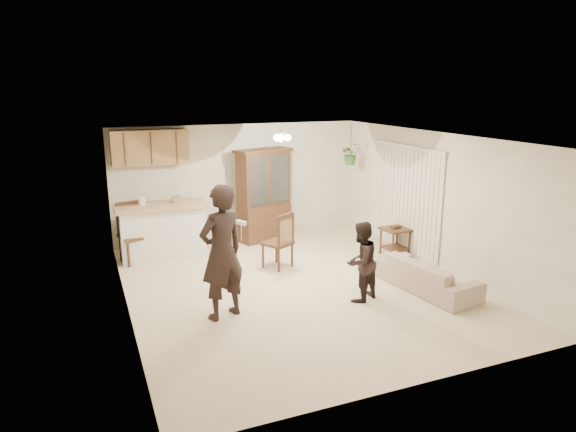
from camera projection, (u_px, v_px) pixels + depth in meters
name	position (u px, v px, depth m)	size (l,w,h in m)	color
floor	(297.00, 286.00, 8.71)	(6.50, 6.50, 0.00)	beige
ceiling	(298.00, 138.00, 8.09)	(5.50, 6.50, 0.02)	silver
wall_back	(239.00, 181.00, 11.31)	(5.50, 0.02, 2.50)	white
wall_front	(418.00, 283.00, 5.48)	(5.50, 0.02, 2.50)	white
wall_left	(123.00, 232.00, 7.39)	(0.02, 6.50, 2.50)	white
wall_right	(435.00, 201.00, 9.41)	(0.02, 6.50, 2.50)	white
breakfast_bar	(163.00, 233.00, 10.01)	(1.60, 0.55, 1.00)	silver
bar_top	(161.00, 206.00, 9.88)	(1.75, 0.70, 0.08)	tan
upper_cabinets	(150.00, 147.00, 10.25)	(1.50, 0.34, 0.70)	brown
vertical_blinds	(404.00, 199.00, 10.24)	(0.06, 2.30, 2.10)	silver
ceiling_fixture	(282.00, 137.00, 9.27)	(0.36, 0.36, 0.20)	#FCEEBD
hanging_plant	(351.00, 154.00, 11.25)	(0.43, 0.37, 0.48)	#2C5522
plant_cord	(351.00, 139.00, 11.17)	(0.01, 0.01, 0.65)	black
sofa	(428.00, 269.00, 8.43)	(1.87, 0.73, 0.73)	#C1B69F
adult	(222.00, 258.00, 7.33)	(0.66, 0.43, 1.80)	black
child	(361.00, 259.00, 7.97)	(0.66, 0.51, 1.35)	black
china_hutch	(264.00, 196.00, 11.12)	(1.35, 0.85, 1.99)	#342013
side_table	(395.00, 241.00, 10.23)	(0.53, 0.53, 0.61)	#342013
chair_bar	(135.00, 246.00, 9.81)	(0.62, 0.62, 1.16)	#342013
chair_hutch_left	(185.00, 235.00, 10.78)	(0.57, 0.57, 0.91)	#342013
chair_hutch_right	(278.00, 252.00, 9.54)	(0.63, 0.63, 1.06)	#342013
controller_adult	(241.00, 223.00, 6.85)	(0.05, 0.17, 0.05)	white
controller_child	(377.00, 257.00, 7.75)	(0.03, 0.11, 0.03)	white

